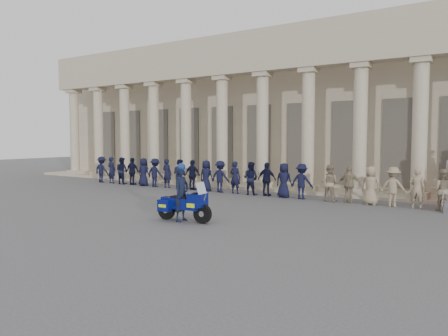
% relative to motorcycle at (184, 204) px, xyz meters
% --- Properties ---
extents(ground, '(90.00, 90.00, 0.00)m').
position_rel_motorcycle_xyz_m(ground, '(-0.75, 1.23, -0.59)').
color(ground, '#4D4D50').
rests_on(ground, ground).
extents(building, '(40.00, 12.50, 9.00)m').
position_rel_motorcycle_xyz_m(building, '(-0.75, 15.98, 3.93)').
color(building, tan).
rests_on(building, ground).
extents(officer_rank, '(23.83, 0.62, 1.64)m').
position_rel_motorcycle_xyz_m(officer_rank, '(-1.05, 7.19, 0.23)').
color(officer_rank, black).
rests_on(officer_rank, ground).
extents(motorcycle, '(2.13, 0.88, 1.36)m').
position_rel_motorcycle_xyz_m(motorcycle, '(0.00, 0.00, 0.00)').
color(motorcycle, black).
rests_on(motorcycle, ground).
extents(rider, '(0.50, 0.72, 1.98)m').
position_rel_motorcycle_xyz_m(rider, '(-0.12, -0.01, 0.39)').
color(rider, black).
rests_on(rider, ground).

